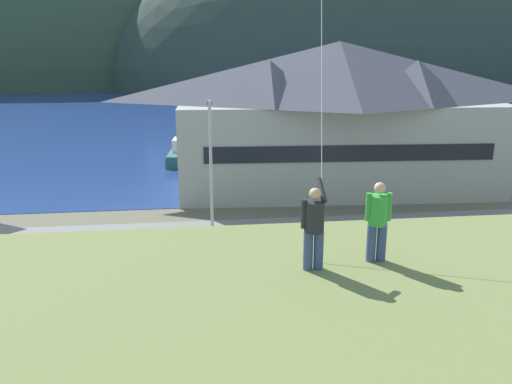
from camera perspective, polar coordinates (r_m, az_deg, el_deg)
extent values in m
plane|color=#66604C|center=(20.65, -0.09, -16.71)|extent=(600.00, 600.00, 0.00)
cube|color=gray|center=(24.96, -1.45, -10.44)|extent=(40.00, 20.00, 0.10)
cube|color=navy|center=(78.08, -5.26, 7.73)|extent=(360.00, 84.00, 0.03)
ellipsoid|color=#334733|center=(143.77, -24.56, 10.14)|extent=(121.55, 48.25, 68.34)
ellipsoid|color=#2D3D33|center=(131.98, 10.92, 10.87)|extent=(117.14, 65.59, 70.00)
ellipsoid|color=#3D4C38|center=(147.16, 22.21, 10.49)|extent=(95.64, 65.86, 51.25)
cube|color=#999E99|center=(41.40, 8.35, 4.88)|extent=(23.33, 10.42, 6.59)
cube|color=black|center=(36.88, 9.86, 3.97)|extent=(19.43, 1.07, 1.10)
pyramid|color=#4C4C56|center=(40.73, 8.66, 12.32)|extent=(24.75, 11.42, 4.17)
pyramid|color=#4C4C56|center=(38.38, 1.46, 11.37)|extent=(5.35, 5.35, 2.92)
pyramid|color=#4C4C56|center=(40.64, 16.36, 11.00)|extent=(5.35, 5.35, 2.92)
cube|color=#756B5B|center=(41.42, -0.37, 2.41)|extent=(5.71, 4.03, 2.85)
pyramid|color=#47474C|center=(40.98, -0.37, 5.25)|extent=(6.17, 4.43, 1.34)
cube|color=black|center=(39.66, 0.05, 1.15)|extent=(1.10, 0.10, 1.99)
cube|color=#70604C|center=(51.16, -3.67, 3.77)|extent=(3.20, 10.17, 0.70)
cube|color=#23564C|center=(51.06, -7.58, 3.75)|extent=(3.00, 7.28, 0.90)
cube|color=#33665B|center=(50.95, -7.60, 4.33)|extent=(2.91, 7.06, 0.16)
cube|color=silver|center=(50.31, -7.69, 4.91)|extent=(1.80, 2.28, 1.10)
cube|color=#A8A399|center=(50.03, 0.66, 3.64)|extent=(3.30, 8.50, 0.90)
cube|color=#B7B2A8|center=(49.91, 0.66, 4.23)|extent=(3.20, 8.24, 0.16)
cube|color=silver|center=(49.18, 0.70, 4.80)|extent=(2.05, 2.63, 1.10)
cube|color=silver|center=(28.31, 19.01, -6.34)|extent=(4.22, 1.84, 0.80)
cube|color=beige|center=(28.11, 19.43, -4.90)|extent=(2.11, 1.62, 0.70)
cube|color=black|center=(28.12, 19.42, -4.97)|extent=(2.16, 1.65, 0.32)
cylinder|color=black|center=(28.70, 15.69, -6.61)|extent=(0.64, 0.23, 0.64)
cylinder|color=black|center=(27.15, 17.11, -8.05)|extent=(0.64, 0.23, 0.64)
cylinder|color=black|center=(29.80, 20.60, -6.20)|extent=(0.64, 0.23, 0.64)
cylinder|color=black|center=(28.32, 22.24, -7.55)|extent=(0.64, 0.23, 0.64)
cube|color=#9EA3A8|center=(20.29, -4.21, -14.68)|extent=(4.21, 1.81, 0.80)
cube|color=gray|center=(19.92, -4.69, -12.84)|extent=(2.11, 1.61, 0.70)
cube|color=black|center=(19.93, -4.69, -12.93)|extent=(2.15, 1.64, 0.32)
cylinder|color=black|center=(19.81, 0.06, -16.83)|extent=(0.64, 0.22, 0.64)
cylinder|color=black|center=(21.36, -0.52, -14.18)|extent=(0.64, 0.22, 0.64)
cylinder|color=black|center=(19.73, -8.21, -17.16)|extent=(0.64, 0.22, 0.64)
cylinder|color=black|center=(21.29, -8.09, -14.47)|extent=(0.64, 0.22, 0.64)
cube|color=silver|center=(22.74, 19.48, -12.05)|extent=(4.25, 1.93, 0.80)
cube|color=beige|center=(22.34, 19.32, -10.40)|extent=(2.15, 1.66, 0.70)
cube|color=black|center=(22.35, 19.31, -10.48)|extent=(2.19, 1.70, 0.32)
cylinder|color=black|center=(22.88, 23.58, -13.46)|extent=(0.65, 0.24, 0.64)
cylinder|color=black|center=(24.25, 21.30, -11.48)|extent=(0.65, 0.24, 0.64)
cylinder|color=black|center=(21.64, 17.22, -14.55)|extent=(0.65, 0.24, 0.64)
cylinder|color=black|center=(23.08, 15.25, -12.35)|extent=(0.65, 0.24, 0.64)
cube|color=#B28923|center=(26.71, -11.97, -7.14)|extent=(4.35, 2.17, 0.80)
cube|color=olive|center=(26.46, -12.38, -5.64)|extent=(2.24, 1.78, 0.70)
cube|color=black|center=(26.47, -12.38, -5.71)|extent=(2.28, 1.82, 0.32)
cylinder|color=black|center=(25.83, -9.26, -8.79)|extent=(0.66, 0.28, 0.64)
cylinder|color=black|center=(27.49, -8.77, -7.19)|extent=(0.66, 0.28, 0.64)
cylinder|color=black|center=(26.34, -15.22, -8.67)|extent=(0.66, 0.28, 0.64)
cylinder|color=black|center=(27.97, -14.37, -7.11)|extent=(0.66, 0.28, 0.64)
cube|color=slate|center=(25.19, -0.26, -8.23)|extent=(4.34, 2.15, 0.80)
cube|color=#5B5B5F|center=(24.90, 0.09, -6.65)|extent=(2.23, 1.77, 0.70)
cube|color=black|center=(24.91, 0.09, -6.73)|extent=(2.27, 1.81, 0.32)
cylinder|color=black|center=(26.20, -3.33, -8.23)|extent=(0.66, 0.27, 0.64)
cylinder|color=black|center=(24.53, -3.43, -9.99)|extent=(0.66, 0.27, 0.64)
cylinder|color=black|center=(26.26, 2.70, -8.16)|extent=(0.66, 0.27, 0.64)
cylinder|color=black|center=(24.61, 3.03, -9.90)|extent=(0.66, 0.27, 0.64)
cylinder|color=#ADADB2|center=(28.67, -4.68, 1.57)|extent=(0.16, 0.16, 7.88)
cube|color=#4C4C51|center=(28.31, -4.89, 9.29)|extent=(0.24, 0.70, 0.20)
cylinder|color=#384770|center=(11.32, 5.44, -6.10)|extent=(0.20, 0.20, 0.82)
cylinder|color=#384770|center=(11.37, 6.52, -6.03)|extent=(0.20, 0.20, 0.82)
cylinder|color=#232328|center=(11.09, 6.09, -2.57)|extent=(0.40, 0.40, 0.64)
sphere|color=tan|center=(10.95, 6.16, -0.19)|extent=(0.24, 0.24, 0.24)
cylinder|color=#232328|center=(11.16, 6.83, 0.21)|extent=(0.13, 0.56, 0.43)
cylinder|color=#232328|center=(11.02, 4.99, -2.28)|extent=(0.11, 0.11, 0.60)
cylinder|color=#384770|center=(11.94, 11.90, -5.19)|extent=(0.20, 0.20, 0.82)
cylinder|color=#384770|center=(11.99, 12.92, -5.16)|extent=(0.20, 0.20, 0.82)
cylinder|color=green|center=(11.73, 12.62, -1.85)|extent=(0.40, 0.40, 0.64)
sphere|color=tan|center=(11.59, 12.76, 0.41)|extent=(0.24, 0.24, 0.24)
cylinder|color=green|center=(11.65, 11.59, -1.54)|extent=(0.11, 0.11, 0.60)
cylinder|color=green|center=(11.76, 13.68, -1.50)|extent=(0.11, 0.11, 0.60)
cylinder|color=silver|center=(14.22, 6.84, 18.74)|extent=(1.23, 6.67, 10.73)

